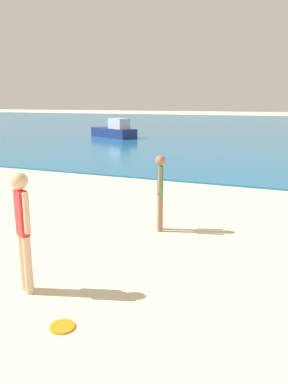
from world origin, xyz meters
The scene contains 5 objects.
water centered at (0.00, 42.38, 0.03)m, with size 160.00×60.00×0.06m, color #1E6B9E.
person_standing centered at (-1.46, 4.72, 0.94)m, with size 0.35×0.22×1.66m.
frisbee centered at (-0.53, 4.17, 0.01)m, with size 0.29×0.29×0.03m, color orange.
person_distant centered at (-0.65, 7.78, 0.87)m, with size 0.20×0.34×1.52m.
boat_near centered at (-10.32, 24.99, 0.52)m, with size 4.07×3.00×1.34m.
Camera 1 is at (1.80, 0.98, 2.54)m, focal length 35.18 mm.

